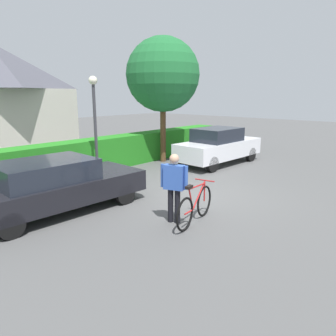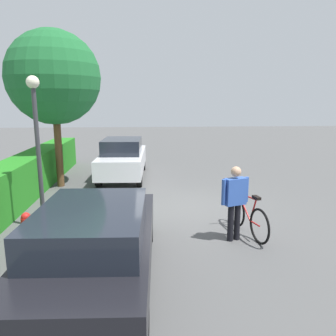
{
  "view_description": "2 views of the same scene",
  "coord_description": "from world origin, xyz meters",
  "px_view_note": "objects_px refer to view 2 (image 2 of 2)",
  "views": [
    {
      "loc": [
        -7.52,
        -5.39,
        2.92
      ],
      "look_at": [
        -0.65,
        0.65,
        0.8
      ],
      "focal_mm": 34.09,
      "sensor_mm": 36.0,
      "label": 1
    },
    {
      "loc": [
        -8.63,
        1.03,
        2.93
      ],
      "look_at": [
        -0.7,
        0.41,
        1.31
      ],
      "focal_mm": 34.75,
      "sensor_mm": 36.0,
      "label": 2
    }
  ],
  "objects_px": {
    "bicycle": "(247,217)",
    "fire_hydrant": "(27,232)",
    "parked_car_far": "(123,158)",
    "person_rider": "(235,198)",
    "street_lamp": "(37,130)",
    "tree_kerbside": "(54,78)",
    "parked_car_near": "(95,242)"
  },
  "relations": [
    {
      "from": "tree_kerbside",
      "to": "bicycle",
      "type": "bearing_deg",
      "value": -131.78
    },
    {
      "from": "parked_car_far",
      "to": "bicycle",
      "type": "distance_m",
      "value": 6.61
    },
    {
      "from": "bicycle",
      "to": "street_lamp",
      "type": "bearing_deg",
      "value": 81.24
    },
    {
      "from": "bicycle",
      "to": "tree_kerbside",
      "type": "distance_m",
      "value": 7.74
    },
    {
      "from": "person_rider",
      "to": "fire_hydrant",
      "type": "distance_m",
      "value": 4.26
    },
    {
      "from": "person_rider",
      "to": "fire_hydrant",
      "type": "bearing_deg",
      "value": 92.94
    },
    {
      "from": "street_lamp",
      "to": "fire_hydrant",
      "type": "xyz_separation_m",
      "value": [
        -1.23,
        -0.05,
        -1.9
      ]
    },
    {
      "from": "street_lamp",
      "to": "fire_hydrant",
      "type": "height_order",
      "value": "street_lamp"
    },
    {
      "from": "parked_car_far",
      "to": "street_lamp",
      "type": "bearing_deg",
      "value": 162.93
    },
    {
      "from": "bicycle",
      "to": "street_lamp",
      "type": "relative_size",
      "value": 0.5
    },
    {
      "from": "tree_kerbside",
      "to": "street_lamp",
      "type": "bearing_deg",
      "value": -171.92
    },
    {
      "from": "tree_kerbside",
      "to": "person_rider",
      "type": "bearing_deg",
      "value": -135.74
    },
    {
      "from": "bicycle",
      "to": "person_rider",
      "type": "bearing_deg",
      "value": 126.79
    },
    {
      "from": "parked_car_near",
      "to": "street_lamp",
      "type": "xyz_separation_m",
      "value": [
        2.46,
        1.57,
        1.61
      ]
    },
    {
      "from": "bicycle",
      "to": "fire_hydrant",
      "type": "xyz_separation_m",
      "value": [
        -0.51,
        4.62,
        0.0
      ]
    },
    {
      "from": "person_rider",
      "to": "bicycle",
      "type": "bearing_deg",
      "value": -53.21
    },
    {
      "from": "bicycle",
      "to": "fire_hydrant",
      "type": "height_order",
      "value": "bicycle"
    },
    {
      "from": "fire_hydrant",
      "to": "parked_car_near",
      "type": "bearing_deg",
      "value": -128.96
    },
    {
      "from": "parked_car_near",
      "to": "bicycle",
      "type": "relative_size",
      "value": 2.53
    },
    {
      "from": "parked_car_near",
      "to": "person_rider",
      "type": "height_order",
      "value": "person_rider"
    },
    {
      "from": "street_lamp",
      "to": "fire_hydrant",
      "type": "bearing_deg",
      "value": -177.67
    },
    {
      "from": "parked_car_near",
      "to": "bicycle",
      "type": "height_order",
      "value": "parked_car_near"
    },
    {
      "from": "tree_kerbside",
      "to": "fire_hydrant",
      "type": "xyz_separation_m",
      "value": [
        -5.18,
        -0.61,
        -3.29
      ]
    },
    {
      "from": "parked_car_far",
      "to": "person_rider",
      "type": "xyz_separation_m",
      "value": [
        -6.12,
        -2.71,
        0.16
      ]
    },
    {
      "from": "parked_car_near",
      "to": "parked_car_far",
      "type": "relative_size",
      "value": 1.04
    },
    {
      "from": "street_lamp",
      "to": "tree_kerbside",
      "type": "distance_m",
      "value": 4.22
    },
    {
      "from": "parked_car_near",
      "to": "parked_car_far",
      "type": "xyz_separation_m",
      "value": [
        7.56,
        -0.0,
        0.08
      ]
    },
    {
      "from": "parked_car_near",
      "to": "tree_kerbside",
      "type": "relative_size",
      "value": 0.85
    },
    {
      "from": "parked_car_near",
      "to": "tree_kerbside",
      "type": "xyz_separation_m",
      "value": [
        6.41,
        2.13,
        3.0
      ]
    },
    {
      "from": "parked_car_far",
      "to": "tree_kerbside",
      "type": "distance_m",
      "value": 3.8
    },
    {
      "from": "bicycle",
      "to": "parked_car_far",
      "type": "bearing_deg",
      "value": 28.0
    },
    {
      "from": "parked_car_far",
      "to": "street_lamp",
      "type": "distance_m",
      "value": 5.56
    }
  ]
}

